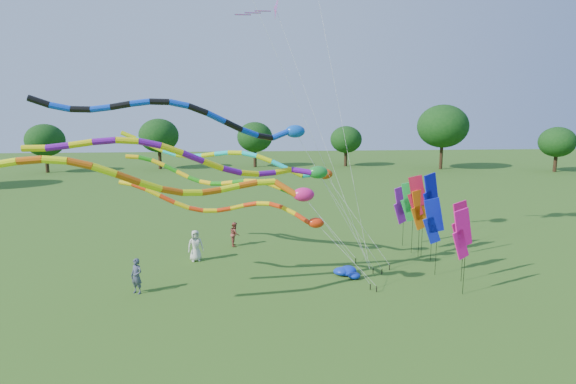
{
  "coord_description": "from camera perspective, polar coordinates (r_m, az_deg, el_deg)",
  "views": [
    {
      "loc": [
        -4.04,
        -20.16,
        8.8
      ],
      "look_at": [
        -2.02,
        2.69,
        4.8
      ],
      "focal_mm": 30.0,
      "sensor_mm": 36.0,
      "label": 1
    }
  ],
  "objects": [
    {
      "name": "banner_pole_green",
      "position": [
        30.06,
        14.21,
        -1.12
      ],
      "size": [
        1.16,
        0.13,
        4.48
      ],
      "rotation": [
        0.0,
        0.0,
        -0.04
      ],
      "color": "black",
      "rests_on": "ground"
    },
    {
      "name": "tree_ring",
      "position": [
        21.59,
        16.31,
        0.6
      ],
      "size": [
        119.03,
        115.95,
        9.72
      ],
      "color": "#382314",
      "rests_on": "ground"
    },
    {
      "name": "tube_kite_red",
      "position": [
        23.65,
        -5.29,
        -2.0
      ],
      "size": [
        12.22,
        2.24,
        5.85
      ],
      "rotation": [
        0.0,
        0.0,
        -0.22
      ],
      "color": "black",
      "rests_on": "ground"
    },
    {
      "name": "banner_pole_blue_a",
      "position": [
        26.39,
        16.83,
        -3.29
      ],
      "size": [
        1.16,
        0.1,
        4.23
      ],
      "rotation": [
        0.0,
        0.0,
        -0.02
      ],
      "color": "black",
      "rests_on": "ground"
    },
    {
      "name": "banner_pole_red",
      "position": [
        29.25,
        15.01,
        -0.47
      ],
      "size": [
        1.16,
        0.17,
        4.98
      ],
      "rotation": [
        0.0,
        0.0,
        -0.08
      ],
      "color": "black",
      "rests_on": "ground"
    },
    {
      "name": "person_b",
      "position": [
        24.5,
        -17.51,
        -9.48
      ],
      "size": [
        0.75,
        0.68,
        1.73
      ],
      "primitive_type": "imported",
      "rotation": [
        0.0,
        0.0,
        -0.54
      ],
      "color": "#3F4559",
      "rests_on": "ground"
    },
    {
      "name": "tube_kite_green",
      "position": [
        28.54,
        -6.14,
        1.2
      ],
      "size": [
        13.3,
        4.06,
        6.58
      ],
      "rotation": [
        0.0,
        0.0,
        -0.29
      ],
      "color": "black",
      "rests_on": "ground"
    },
    {
      "name": "banner_pole_orange",
      "position": [
        29.45,
        15.33,
        -2.02
      ],
      "size": [
        1.16,
        0.27,
        4.16
      ],
      "rotation": [
        0.0,
        0.0,
        0.17
      ],
      "color": "black",
      "rests_on": "ground"
    },
    {
      "name": "blue_nylon_heap",
      "position": [
        25.82,
        7.14,
        -9.62
      ],
      "size": [
        1.49,
        1.35,
        0.48
      ],
      "color": "#0D2CB5",
      "rests_on": "ground"
    },
    {
      "name": "person_c",
      "position": [
        31.39,
        -6.33,
        -4.97
      ],
      "size": [
        0.64,
        0.8,
        1.56
      ],
      "primitive_type": "imported",
      "rotation": [
        0.0,
        0.0,
        1.63
      ],
      "color": "#974537",
      "rests_on": "ground"
    },
    {
      "name": "delta_kite_high_c",
      "position": [
        28.31,
        -1.51,
        20.93
      ],
      "size": [
        7.05,
        4.22,
        15.23
      ],
      "rotation": [
        0.0,
        0.0,
        -0.03
      ],
      "color": "black",
      "rests_on": "ground"
    },
    {
      "name": "banner_pole_violet",
      "position": [
        31.54,
        13.25,
        -1.52
      ],
      "size": [
        1.12,
        0.46,
        3.96
      ],
      "rotation": [
        0.0,
        0.0,
        0.34
      ],
      "color": "black",
      "rests_on": "ground"
    },
    {
      "name": "tube_kite_blue",
      "position": [
        22.14,
        -9.35,
        8.41
      ],
      "size": [
        15.38,
        3.48,
        9.85
      ],
      "rotation": [
        0.0,
        0.0,
        0.25
      ],
      "color": "black",
      "rests_on": "ground"
    },
    {
      "name": "banner_pole_magenta_a",
      "position": [
        24.01,
        19.95,
        -4.71
      ],
      "size": [
        1.14,
        0.4,
        4.26
      ],
      "rotation": [
        0.0,
        0.0,
        0.28
      ],
      "color": "black",
      "rests_on": "ground"
    },
    {
      "name": "person_a",
      "position": [
        28.65,
        -10.91,
        -6.26
      ],
      "size": [
        1.02,
        0.79,
        1.83
      ],
      "primitive_type": "imported",
      "rotation": [
        0.0,
        0.0,
        0.26
      ],
      "color": "beige",
      "rests_on": "ground"
    },
    {
      "name": "tube_kite_purple",
      "position": [
        21.98,
        -7.8,
        3.53
      ],
      "size": [
        15.84,
        4.14,
        8.25
      ],
      "rotation": [
        0.0,
        0.0,
        0.26
      ],
      "color": "black",
      "rests_on": "ground"
    },
    {
      "name": "banner_pole_magenta_b",
      "position": [
        25.76,
        19.8,
        -3.66
      ],
      "size": [
        1.14,
        0.4,
        4.28
      ],
      "rotation": [
        0.0,
        0.0,
        0.29
      ],
      "color": "black",
      "rests_on": "ground"
    },
    {
      "name": "ground",
      "position": [
        22.37,
        5.93,
        -13.34
      ],
      "size": [
        160.0,
        160.0,
        0.0
      ],
      "primitive_type": "plane",
      "color": "#245015",
      "rests_on": "ground"
    },
    {
      "name": "tube_kite_cyan",
      "position": [
        26.89,
        -5.21,
        3.77
      ],
      "size": [
        14.74,
        4.23,
        8.0
      ],
      "rotation": [
        0.0,
        0.0,
        -0.24
      ],
      "color": "black",
      "rests_on": "ground"
    },
    {
      "name": "banner_pole_blue_b",
      "position": [
        28.6,
        16.55,
        -0.3
      ],
      "size": [
        1.11,
        0.51,
        5.21
      ],
      "rotation": [
        0.0,
        0.0,
        0.38
      ],
      "color": "black",
      "rests_on": "ground"
    },
    {
      "name": "tube_kite_orange",
      "position": [
        20.39,
        -9.71,
        0.92
      ],
      "size": [
        14.85,
        4.08,
        7.68
      ],
      "rotation": [
        0.0,
        0.0,
        0.24
      ],
      "color": "black",
      "rests_on": "ground"
    }
  ]
}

